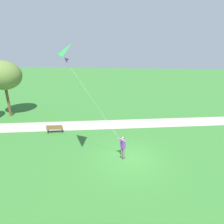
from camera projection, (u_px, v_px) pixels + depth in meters
The scene contains 6 objects.
ground_plane at pixel (128, 158), 14.19m from camera, with size 120.00×120.00×0.00m, color #33702D.
walkway_path at pixel (110, 124), 20.26m from camera, with size 2.40×32.00×0.02m, color #ADA393.
person_kite_flyer at pixel (123, 146), 13.88m from camera, with size 0.57×0.61×1.83m.
flying_kite at pixel (72, 54), 9.87m from camera, with size 2.93×3.10×6.31m.
park_bench_near_walkway at pixel (55, 128), 18.09m from camera, with size 0.70×1.55×0.88m.
tree_horizon_far at pixel (3, 75), 21.19m from camera, with size 3.82×4.00×6.51m.
Camera 1 is at (-12.27, -0.03, 8.02)m, focal length 30.10 mm.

